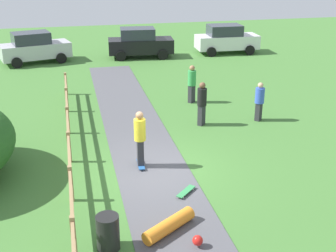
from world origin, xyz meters
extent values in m
plane|color=#427533|center=(0.00, 0.00, 0.00)|extent=(60.00, 60.00, 0.00)
cube|color=#515156|center=(0.00, 0.00, 0.01)|extent=(2.40, 28.00, 0.02)
cube|color=#997A51|center=(-2.60, -3.86, 0.55)|extent=(0.12, 0.12, 1.10)
cube|color=#997A51|center=(-2.60, -1.29, 0.55)|extent=(0.12, 0.12, 1.10)
cube|color=#997A51|center=(-2.60, 1.29, 0.55)|extent=(0.12, 0.12, 1.10)
cube|color=#997A51|center=(-2.60, 3.86, 0.55)|extent=(0.12, 0.12, 1.10)
cube|color=#997A51|center=(-2.60, 6.43, 0.55)|extent=(0.12, 0.12, 1.10)
cube|color=#997A51|center=(-2.60, 9.00, 0.55)|extent=(0.12, 0.12, 1.10)
cube|color=#997A51|center=(-2.60, 0.00, 0.50)|extent=(0.08, 18.00, 0.09)
cube|color=#997A51|center=(-2.60, 0.00, 0.95)|extent=(0.08, 18.00, 0.09)
cylinder|color=black|center=(-1.80, -3.72, 0.45)|extent=(0.56, 0.56, 0.90)
cube|color=#265999|center=(-0.33, 0.40, 0.09)|extent=(0.24, 0.81, 0.02)
cylinder|color=silver|center=(-0.39, 0.69, 0.05)|extent=(0.03, 0.06, 0.06)
cylinder|color=silver|center=(-0.24, 0.68, 0.05)|extent=(0.03, 0.06, 0.06)
cylinder|color=silver|center=(-0.42, 0.13, 0.05)|extent=(0.03, 0.06, 0.06)
cylinder|color=silver|center=(-0.27, 0.12, 0.05)|extent=(0.03, 0.06, 0.06)
cube|color=#2D2D33|center=(-0.33, 0.40, 0.53)|extent=(0.21, 0.33, 0.86)
cylinder|color=yellow|center=(-0.33, 0.40, 1.32)|extent=(0.40, 0.40, 0.72)
sphere|color=#9E704C|center=(-0.33, 0.40, 1.81)|extent=(0.26, 0.26, 0.26)
cylinder|color=orange|center=(-0.23, -3.40, 0.20)|extent=(1.54, 1.22, 0.36)
sphere|color=red|center=(0.30, -4.16, 0.20)|extent=(0.26, 0.26, 0.26)
cube|color=#338C4C|center=(0.68, -1.65, 0.09)|extent=(0.71, 0.71, 0.02)
cylinder|color=silver|center=(0.82, -1.40, 0.05)|extent=(0.06, 0.06, 0.06)
cylinder|color=silver|center=(0.93, -1.51, 0.05)|extent=(0.06, 0.06, 0.06)
cylinder|color=silver|center=(0.43, -1.80, 0.05)|extent=(0.06, 0.06, 0.06)
cylinder|color=silver|center=(0.53, -1.90, 0.05)|extent=(0.06, 0.06, 0.06)
cube|color=#2D2D33|center=(2.72, 3.58, 0.42)|extent=(0.37, 0.37, 0.85)
cylinder|color=black|center=(2.72, 3.58, 1.20)|extent=(0.54, 0.54, 0.71)
sphere|color=brown|center=(2.72, 3.58, 1.68)|extent=(0.25, 0.25, 0.25)
cube|color=#2D2D33|center=(5.20, 3.57, 0.39)|extent=(0.37, 0.37, 0.77)
cylinder|color=blue|center=(5.20, 3.57, 1.09)|extent=(0.54, 0.54, 0.64)
sphere|color=tan|center=(5.20, 3.57, 1.53)|extent=(0.23, 0.23, 0.23)
cube|color=#2D2D33|center=(3.10, 6.46, 0.42)|extent=(0.37, 0.36, 0.83)
cylinder|color=green|center=(3.10, 6.46, 1.18)|extent=(0.53, 0.53, 0.69)
sphere|color=#9E704C|center=(3.10, 6.46, 1.65)|extent=(0.25, 0.25, 0.25)
cube|color=black|center=(2.33, 16.18, 0.77)|extent=(4.33, 2.06, 0.90)
cube|color=#2D333D|center=(2.13, 16.20, 1.57)|extent=(2.33, 1.74, 0.70)
cylinder|color=black|center=(3.75, 16.94, 0.32)|extent=(0.66, 0.29, 0.64)
cylinder|color=black|center=(3.60, 15.19, 0.32)|extent=(0.66, 0.29, 0.64)
cylinder|color=black|center=(1.06, 17.17, 0.32)|extent=(0.66, 0.29, 0.64)
cylinder|color=black|center=(0.91, 15.42, 0.32)|extent=(0.66, 0.29, 0.64)
cube|color=#B7B7BC|center=(-4.35, 16.18, 0.77)|extent=(4.49, 2.71, 0.90)
cube|color=#2D333D|center=(-4.54, 16.13, 1.57)|extent=(2.52, 2.07, 0.70)
cylinder|color=black|center=(-3.26, 17.37, 0.32)|extent=(0.68, 0.39, 0.64)
cylinder|color=black|center=(-2.82, 15.67, 0.32)|extent=(0.68, 0.39, 0.64)
cylinder|color=black|center=(-5.88, 16.69, 0.32)|extent=(0.68, 0.39, 0.64)
cylinder|color=black|center=(-5.43, 14.99, 0.32)|extent=(0.68, 0.39, 0.64)
cube|color=silver|center=(8.30, 16.18, 0.77)|extent=(4.24, 1.81, 0.90)
cube|color=#2D333D|center=(8.10, 16.18, 1.57)|extent=(2.24, 1.62, 0.70)
cylinder|color=black|center=(9.68, 17.02, 0.32)|extent=(0.65, 0.26, 0.64)
cylinder|color=black|center=(9.63, 15.26, 0.32)|extent=(0.65, 0.26, 0.64)
cylinder|color=black|center=(6.98, 17.09, 0.32)|extent=(0.65, 0.26, 0.64)
cylinder|color=black|center=(6.93, 15.34, 0.32)|extent=(0.65, 0.26, 0.64)
camera|label=1|loc=(-2.38, -12.79, 6.76)|focal=47.94mm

